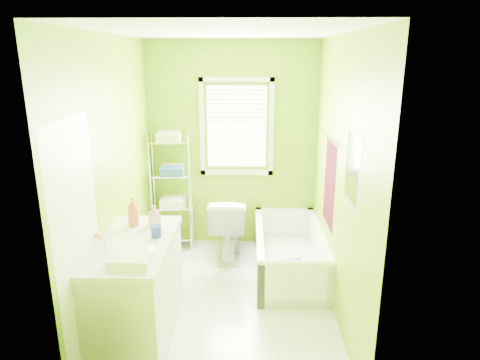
{
  "coord_description": "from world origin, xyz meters",
  "views": [
    {
      "loc": [
        0.22,
        -3.85,
        2.41
      ],
      "look_at": [
        0.12,
        0.25,
        1.21
      ],
      "focal_mm": 32.0,
      "sensor_mm": 36.0,
      "label": 1
    }
  ],
  "objects_px": {
    "toilet": "(229,226)",
    "vanity": "(137,288)",
    "bathtub": "(289,259)",
    "wire_shelf_unit": "(173,179)"
  },
  "relations": [
    {
      "from": "toilet",
      "to": "vanity",
      "type": "relative_size",
      "value": 0.65
    },
    {
      "from": "bathtub",
      "to": "toilet",
      "type": "height_order",
      "value": "toilet"
    },
    {
      "from": "bathtub",
      "to": "toilet",
      "type": "relative_size",
      "value": 2.04
    },
    {
      "from": "vanity",
      "to": "wire_shelf_unit",
      "type": "relative_size",
      "value": 0.8
    },
    {
      "from": "bathtub",
      "to": "wire_shelf_unit",
      "type": "distance_m",
      "value": 1.75
    },
    {
      "from": "bathtub",
      "to": "vanity",
      "type": "bearing_deg",
      "value": -139.58
    },
    {
      "from": "toilet",
      "to": "vanity",
      "type": "bearing_deg",
      "value": 67.11
    },
    {
      "from": "bathtub",
      "to": "toilet",
      "type": "bearing_deg",
      "value": 151.07
    },
    {
      "from": "toilet",
      "to": "vanity",
      "type": "height_order",
      "value": "vanity"
    },
    {
      "from": "toilet",
      "to": "wire_shelf_unit",
      "type": "height_order",
      "value": "wire_shelf_unit"
    }
  ]
}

